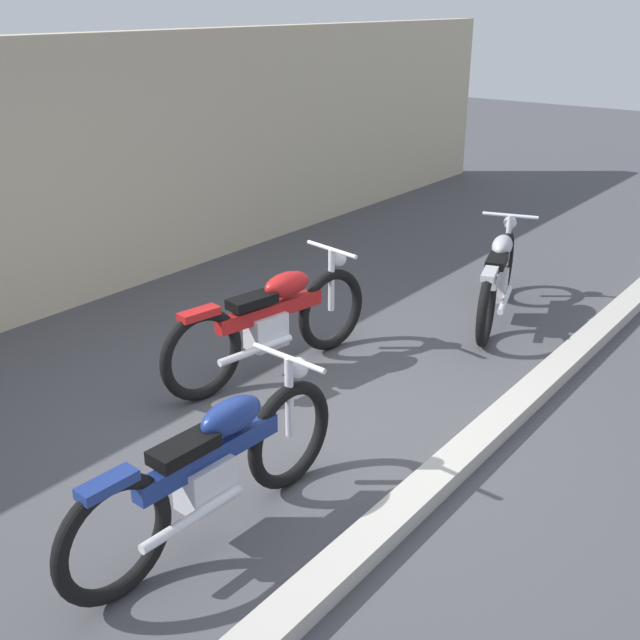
{
  "coord_description": "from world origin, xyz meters",
  "views": [
    {
      "loc": [
        -3.97,
        -3.25,
        3.0
      ],
      "look_at": [
        0.66,
        0.34,
        0.55
      ],
      "focal_mm": 42.91,
      "sensor_mm": 36.0,
      "label": 1
    }
  ],
  "objects": [
    {
      "name": "ground_plane",
      "position": [
        0.0,
        0.0,
        0.0
      ],
      "size": [
        40.0,
        40.0,
        0.0
      ],
      "primitive_type": "plane",
      "color": "#47474C"
    },
    {
      "name": "building_wall",
      "position": [
        0.0,
        3.56,
        1.36
      ],
      "size": [
        18.0,
        0.3,
        2.71
      ],
      "primitive_type": "cube",
      "color": "beige",
      "rests_on": "ground_plane"
    },
    {
      "name": "curb_strip",
      "position": [
        0.0,
        -1.24,
        0.06
      ],
      "size": [
        18.0,
        0.24,
        0.12
      ],
      "primitive_type": "cube",
      "color": "#B7B2A8",
      "rests_on": "ground_plane"
    },
    {
      "name": "motorcycle_blue",
      "position": [
        -1.34,
        -0.41,
        0.46
      ],
      "size": [
        2.12,
        0.59,
        0.95
      ],
      "rotation": [
        0.0,
        0.0,
        -0.04
      ],
      "color": "black",
      "rests_on": "ground_plane"
    },
    {
      "name": "motorcycle_silver",
      "position": [
        2.83,
        -0.23,
        0.45
      ],
      "size": [
        2.0,
        0.85,
        0.93
      ],
      "rotation": [
        0.0,
        0.0,
        0.31
      ],
      "color": "black",
      "rests_on": "ground_plane"
    },
    {
      "name": "motorcycle_red",
      "position": [
        0.53,
        0.76,
        0.47
      ],
      "size": [
        2.18,
        0.65,
        0.98
      ],
      "rotation": [
        0.0,
        0.0,
        -0.17
      ],
      "color": "black",
      "rests_on": "ground_plane"
    }
  ]
}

